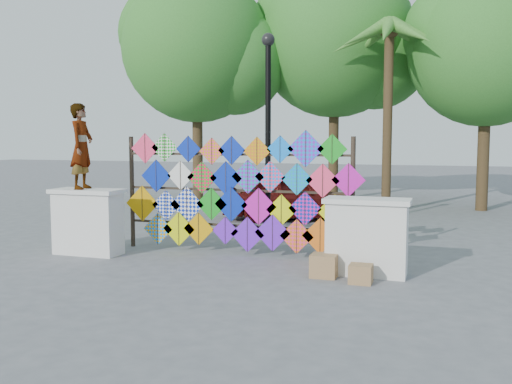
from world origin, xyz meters
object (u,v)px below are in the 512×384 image
vendor_woman (82,146)px  lamppost (268,118)px  sedan (291,197)px  kite_rack (238,194)px

vendor_woman → lamppost: bearing=-63.1°
vendor_woman → lamppost: lamppost is taller
vendor_woman → sedan: (2.64, 5.86, -1.46)m
lamppost → vendor_woman: bearing=-144.6°
sedan → lamppost: lamppost is taller
kite_rack → vendor_woman: (-2.89, -0.92, 0.92)m
kite_rack → sedan: (-0.24, 4.94, -0.54)m
kite_rack → lamppost: bearing=80.6°
vendor_woman → sedan: vendor_woman is taller
sedan → lamppost: (0.45, -3.66, 2.05)m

